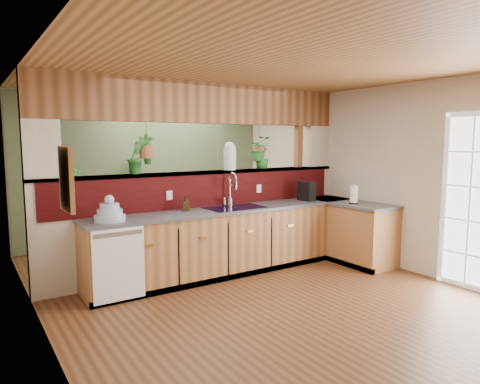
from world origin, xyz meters
TOP-DOWN VIEW (x-y plane):
  - ground at (0.00, 0.00)m, footprint 4.60×7.00m
  - ceiling at (0.00, 0.00)m, footprint 4.60×7.00m
  - wall_back at (0.00, 3.50)m, footprint 4.60×0.02m
  - wall_left at (-2.30, 0.00)m, footprint 0.02×7.00m
  - wall_right at (2.30, 0.00)m, footprint 0.02×7.00m
  - pass_through_partition at (0.03, 1.35)m, footprint 4.60×0.21m
  - pass_through_ledge at (0.00, 1.35)m, footprint 4.60×0.21m
  - header_beam at (0.00, 1.35)m, footprint 4.60×0.15m
  - sage_backwall at (0.00, 3.48)m, footprint 4.55×0.02m
  - countertop at (0.84, 0.87)m, footprint 4.14×1.52m
  - dishwasher at (-1.48, 0.66)m, footprint 0.58×0.03m
  - navy_sink at (0.25, 0.98)m, footprint 0.82×0.50m
  - framed_print at (-2.27, -0.80)m, footprint 0.04×0.35m
  - faucet at (0.28, 1.13)m, footprint 0.21×0.21m
  - dish_stack at (-1.49, 0.91)m, footprint 0.35×0.35m
  - soap_dispenser at (-0.44, 1.10)m, footprint 0.12×0.12m
  - coffee_maker at (1.54, 0.95)m, footprint 0.16×0.27m
  - paper_towel at (1.89, 0.34)m, footprint 0.13×0.13m
  - glass_jar at (0.40, 1.35)m, footprint 0.18×0.18m
  - ledge_plant_left at (-0.99, 1.35)m, footprint 0.28×0.24m
  - ledge_plant_right at (0.97, 1.35)m, footprint 0.26×0.26m
  - hanging_plant_a at (-0.86, 1.35)m, footprint 0.24×0.20m
  - hanging_plant_b at (0.92, 1.35)m, footprint 0.41×0.39m
  - shelving_console at (-0.74, 3.25)m, footprint 1.49×0.85m
  - shelf_plant_a at (-1.33, 3.25)m, footprint 0.23×0.17m
  - shelf_plant_b at (-0.38, 3.25)m, footprint 0.38×0.38m
  - floor_plant at (0.71, 2.47)m, footprint 0.65×0.58m

SIDE VIEW (x-z plane):
  - ground at x=0.00m, z-range -0.01..0.01m
  - floor_plant at x=0.71m, z-range 0.00..0.67m
  - countertop at x=0.84m, z-range 0.00..0.90m
  - dishwasher at x=-1.48m, z-range 0.05..0.87m
  - shelving_console at x=-0.74m, z-range 0.02..0.98m
  - navy_sink at x=0.25m, z-range 0.73..0.91m
  - dish_stack at x=-1.49m, z-range 0.84..1.15m
  - soap_dispenser at x=-0.44m, z-range 0.90..1.10m
  - paper_towel at x=1.89m, z-range 0.89..1.17m
  - coffee_maker at x=1.54m, z-range 0.89..1.18m
  - faucet at x=0.28m, z-range 0.92..1.40m
  - shelf_plant_a at x=-1.33m, z-range 0.98..1.38m
  - pass_through_partition at x=0.03m, z-range -0.11..2.49m
  - shelf_plant_b at x=-0.38m, z-range 0.98..1.51m
  - wall_back at x=0.00m, z-range 0.00..2.60m
  - wall_left at x=-2.30m, z-range 0.00..2.60m
  - wall_right at x=2.30m, z-range 0.00..2.60m
  - sage_backwall at x=0.00m, z-range 0.02..2.58m
  - pass_through_ledge at x=0.00m, z-range 1.35..1.39m
  - framed_print at x=-2.27m, z-range 1.32..1.78m
  - ledge_plant_right at x=0.97m, z-range 1.39..1.76m
  - glass_jar at x=0.40m, z-range 1.39..1.79m
  - ledge_plant_left at x=-0.99m, z-range 1.39..1.83m
  - hanging_plant_a at x=-0.86m, z-range 1.57..2.09m
  - hanging_plant_b at x=0.92m, z-range 1.61..2.09m
  - header_beam at x=0.00m, z-range 2.05..2.60m
  - ceiling at x=0.00m, z-range 2.60..2.60m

